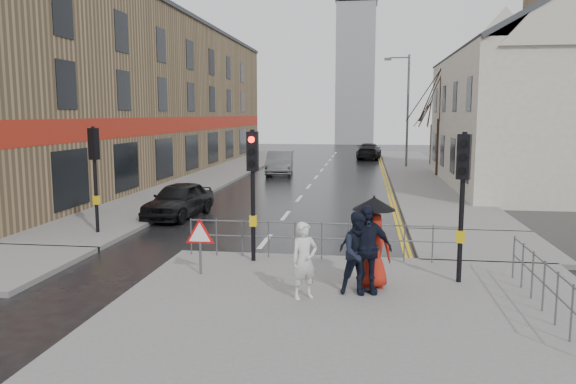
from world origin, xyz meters
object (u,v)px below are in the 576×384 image
(pedestrian_b, at_px, (360,253))
(pedestrian_with_umbrella, at_px, (373,238))
(pedestrian_d, at_px, (366,249))
(pedestrian_a, at_px, (304,261))
(car_parked, at_px, (179,200))
(car_mid, at_px, (280,163))

(pedestrian_b, distance_m, pedestrian_with_umbrella, 0.58)
(pedestrian_b, xyz_separation_m, pedestrian_d, (0.12, 0.04, 0.08))
(pedestrian_a, relative_size, car_parked, 0.40)
(car_parked, distance_m, car_mid, 15.81)
(pedestrian_with_umbrella, height_order, car_mid, pedestrian_with_umbrella)
(pedestrian_a, height_order, car_mid, pedestrian_a)
(pedestrian_with_umbrella, distance_m, car_parked, 11.02)
(pedestrian_b, distance_m, car_parked, 11.18)
(pedestrian_a, bearing_deg, pedestrian_with_umbrella, 1.15)
(pedestrian_b, height_order, car_parked, pedestrian_b)
(pedestrian_b, height_order, pedestrian_d, pedestrian_d)
(pedestrian_a, bearing_deg, car_parked, 89.68)
(pedestrian_a, height_order, car_parked, pedestrian_a)
(pedestrian_d, bearing_deg, pedestrian_a, -170.34)
(pedestrian_a, bearing_deg, pedestrian_b, -9.18)
(pedestrian_with_umbrella, bearing_deg, pedestrian_b, -121.84)
(pedestrian_d, xyz_separation_m, car_parked, (-7.09, 8.69, -0.42))
(car_mid, bearing_deg, pedestrian_a, -85.75)
(car_parked, bearing_deg, car_mid, 91.18)
(pedestrian_with_umbrella, height_order, pedestrian_d, pedestrian_with_umbrella)
(pedestrian_b, relative_size, pedestrian_with_umbrella, 0.87)
(pedestrian_b, bearing_deg, pedestrian_with_umbrella, 38.31)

